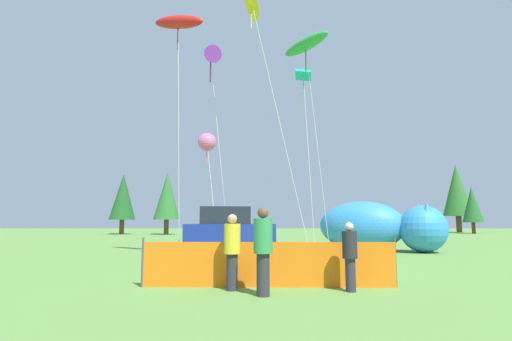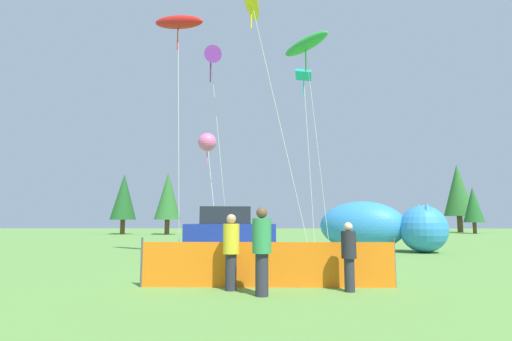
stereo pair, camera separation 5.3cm
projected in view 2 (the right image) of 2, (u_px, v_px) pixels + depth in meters
The scene contains 18 objects.
ground_plane at pixel (285, 268), 13.73m from camera, with size 120.00×120.00×0.00m, color #609342.
parked_car at pixel (228, 233), 17.08m from camera, with size 4.00×2.27×2.19m.
folding_chair at pixel (353, 250), 14.51m from camera, with size 0.74×0.74×0.93m.
inflatable_cat at pixel (378, 228), 20.97m from camera, with size 6.54×4.61×2.61m.
safety_fence at pixel (268, 265), 9.78m from camera, with size 6.27×0.08×1.20m.
spectator_in_grey_shirt at pixel (349, 254), 9.22m from camera, with size 0.34×0.34×1.58m.
spectator_in_red_shirt at pixel (262, 247), 8.73m from camera, with size 0.42×0.42×1.92m.
spectator_in_black_shirt at pixel (231, 248), 9.41m from camera, with size 0.39×0.39×1.77m.
kite_purple_delta at pixel (211, 57), 19.40m from camera, with size 1.58×1.77×10.11m.
kite_pink_octopus at pixel (207, 142), 23.85m from camera, with size 1.55×2.84×6.79m.
kite_teal_diamond at pixel (304, 79), 22.91m from camera, with size 1.01×1.98×10.17m.
kite_green_fish at pixel (306, 45), 18.57m from camera, with size 2.28×2.84×10.13m.
kite_red_lizard at pixel (178, 23), 18.04m from camera, with size 2.90×2.06×11.19m.
kite_yellow_hero at pixel (251, 2), 17.90m from camera, with size 3.07×2.92×11.95m.
horizon_tree_east at pixel (473, 205), 46.80m from camera, with size 2.29×2.29×5.47m.
horizon_tree_west at pixel (124, 197), 44.89m from camera, with size 2.84×2.84×6.79m.
horizon_tree_mid at pixel (458, 190), 51.30m from camera, with size 3.67×3.67×8.75m.
horizon_tree_northeast at pixel (168, 196), 44.13m from camera, with size 2.87×2.87×6.85m.
Camera 2 is at (-0.73, -14.06, 1.65)m, focal length 28.00 mm.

